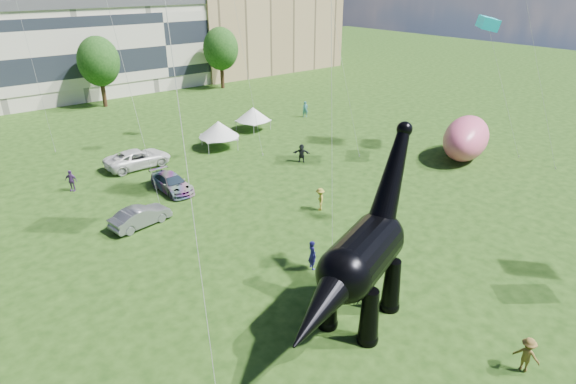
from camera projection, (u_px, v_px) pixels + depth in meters
ground at (353, 371)px, 21.03m from camera, size 220.00×220.00×0.00m
apartment_block at (251, 4)px, 85.49m from camera, size 28.00×18.00×22.00m
tree_mid_right at (98, 57)px, 60.69m from camera, size 5.20×5.20×9.44m
tree_far_right at (221, 45)px, 70.93m from camera, size 5.20×5.20×9.44m
dinosaur_sculpture at (359, 261)px, 22.50m from camera, size 11.47×5.54×9.52m
car_grey at (140, 216)px, 32.96m from camera, size 4.43×2.20×1.40m
car_white at (138, 158)px, 43.04m from camera, size 5.85×2.80×1.61m
car_dark at (172, 183)px, 38.29m from camera, size 2.06×4.78×1.37m
gazebo_near at (219, 129)px, 47.32m from camera, size 4.90×4.90×2.75m
gazebo_far at (253, 114)px, 52.98m from camera, size 4.33×4.33×2.56m
inflatable_pink at (466, 138)px, 44.72m from camera, size 8.70×6.57×3.90m
visitors at (207, 216)px, 32.63m from camera, size 52.57×38.27×1.89m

